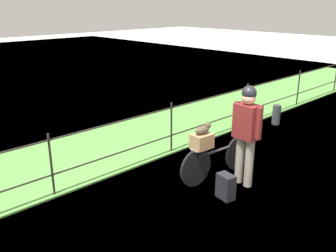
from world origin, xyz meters
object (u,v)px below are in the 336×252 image
(backpack_on_paving, at_px, (226,187))
(terrier_dog, at_px, (203,129))
(wooden_crate, at_px, (202,141))
(mooring_bollard, at_px, (276,115))
(cyclist_person, at_px, (247,127))
(bicycle_main, at_px, (217,159))

(backpack_on_paving, bearing_deg, terrier_dog, -0.77)
(terrier_dog, xyz_separation_m, backpack_on_paving, (-0.12, -0.59, -0.76))
(wooden_crate, height_order, mooring_bollard, wooden_crate)
(cyclist_person, bearing_deg, bicycle_main, 105.44)
(bicycle_main, xyz_separation_m, terrier_dog, (-0.35, 0.03, 0.62))
(bicycle_main, height_order, terrier_dog, terrier_dog)
(terrier_dog, relative_size, cyclist_person, 0.19)
(terrier_dog, xyz_separation_m, cyclist_person, (0.48, -0.50, 0.04))
(cyclist_person, distance_m, backpack_on_paving, 1.01)
(backpack_on_paving, xyz_separation_m, mooring_bollard, (3.83, 1.41, 0.05))
(backpack_on_paving, bearing_deg, cyclist_person, -70.25)
(bicycle_main, bearing_deg, mooring_bollard, 14.15)
(backpack_on_paving, bearing_deg, mooring_bollard, -59.22)
(bicycle_main, bearing_deg, wooden_crate, 174.77)
(cyclist_person, xyz_separation_m, mooring_bollard, (3.23, 1.31, -0.76))
(bicycle_main, relative_size, mooring_bollard, 3.41)
(wooden_crate, height_order, backpack_on_paving, wooden_crate)
(bicycle_main, height_order, cyclist_person, cyclist_person)
(bicycle_main, xyz_separation_m, wooden_crate, (-0.38, 0.03, 0.42))
(wooden_crate, bearing_deg, bicycle_main, -5.23)
(bicycle_main, xyz_separation_m, mooring_bollard, (3.36, 0.85, -0.09))
(bicycle_main, height_order, wooden_crate, wooden_crate)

